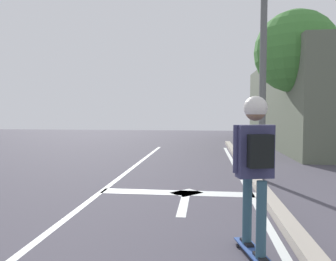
# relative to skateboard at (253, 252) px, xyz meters

# --- Properties ---
(lane_line_center) EXTENTS (0.12, 20.00, 0.01)m
(lane_line_center) POSITION_rel_skateboard_xyz_m (-2.69, 1.28, -0.06)
(lane_line_center) COLOR silver
(lane_line_center) RESTS_ON ground
(lane_line_curbside) EXTENTS (0.12, 20.00, 0.01)m
(lane_line_curbside) POSITION_rel_skateboard_xyz_m (0.36, 1.28, -0.06)
(lane_line_curbside) COLOR silver
(lane_line_curbside) RESTS_ON ground
(stop_bar) EXTENTS (3.20, 0.40, 0.01)m
(stop_bar) POSITION_rel_skateboard_xyz_m (-1.09, 2.80, -0.06)
(stop_bar) COLOR silver
(stop_bar) RESTS_ON ground
(lane_arrow_stem) EXTENTS (0.16, 1.40, 0.01)m
(lane_arrow_stem) POSITION_rel_skateboard_xyz_m (-0.93, 1.97, -0.06)
(lane_arrow_stem) COLOR silver
(lane_arrow_stem) RESTS_ON ground
(lane_arrow_head) EXTENTS (0.71, 0.71, 0.01)m
(lane_arrow_head) POSITION_rel_skateboard_xyz_m (-0.93, 2.82, -0.06)
(lane_arrow_head) COLOR silver
(lane_arrow_head) RESTS_ON ground
(curb_strip) EXTENTS (0.24, 24.00, 0.14)m
(curb_strip) POSITION_rel_skateboard_xyz_m (0.61, 1.28, 0.01)
(curb_strip) COLOR #A79E90
(curb_strip) RESTS_ON ground
(skateboard) EXTENTS (0.37, 0.82, 0.07)m
(skateboard) POSITION_rel_skateboard_xyz_m (0.00, 0.00, 0.00)
(skateboard) COLOR #2E4D94
(skateboard) RESTS_ON ground
(skater) EXTENTS (0.47, 0.64, 1.76)m
(skater) POSITION_rel_skateboard_xyz_m (0.00, -0.01, 1.14)
(skater) COLOR #2D4D5D
(skater) RESTS_ON skateboard
(traffic_signal_mast) EXTENTS (4.64, 0.34, 5.71)m
(traffic_signal_mast) POSITION_rel_skateboard_xyz_m (-0.49, 4.30, 4.16)
(traffic_signal_mast) COLOR #595C59
(traffic_signal_mast) RESTS_ON ground
(roadside_tree) EXTENTS (2.99, 2.99, 5.37)m
(roadside_tree) POSITION_rel_skateboard_xyz_m (2.73, 8.72, 3.80)
(roadside_tree) COLOR brown
(roadside_tree) RESTS_ON ground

